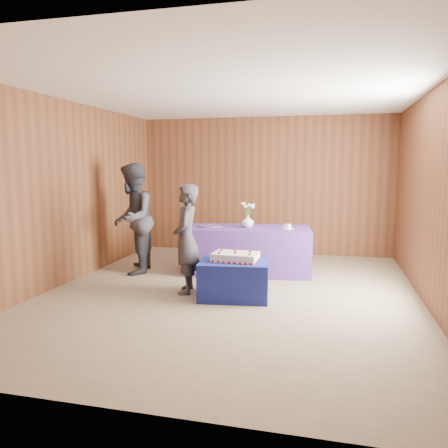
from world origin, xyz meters
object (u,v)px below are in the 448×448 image
(serving_table, at_px, (248,250))
(vase, at_px, (248,221))
(cake_table, at_px, (234,279))
(sheet_cake, at_px, (236,257))
(guest_left, at_px, (186,239))
(guest_right, at_px, (133,219))

(serving_table, height_order, vase, vase)
(cake_table, xyz_separation_m, serving_table, (-0.08, 1.41, 0.12))
(cake_table, relative_size, serving_table, 0.45)
(sheet_cake, bearing_deg, guest_left, 176.24)
(sheet_cake, distance_m, guest_left, 0.74)
(guest_right, bearing_deg, vase, 90.00)
(cake_table, height_order, vase, vase)
(serving_table, bearing_deg, sheet_cake, -93.51)
(sheet_cake, height_order, guest_right, guest_right)
(guest_left, height_order, guest_right, guest_right)
(serving_table, bearing_deg, guest_left, -122.28)
(serving_table, xyz_separation_m, guest_right, (-1.81, -0.47, 0.52))
(guest_left, bearing_deg, guest_right, -139.45)
(serving_table, distance_m, sheet_cake, 1.42)
(cake_table, bearing_deg, guest_left, 165.73)
(vase, xyz_separation_m, guest_left, (-0.61, -1.32, -0.10))
(sheet_cake, relative_size, vase, 3.09)
(cake_table, distance_m, vase, 1.52)
(cake_table, height_order, sheet_cake, sheet_cake)
(guest_left, bearing_deg, serving_table, 141.29)
(cake_table, height_order, guest_left, guest_left)
(serving_table, bearing_deg, vase, -128.77)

